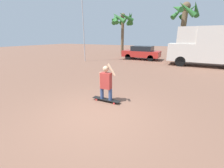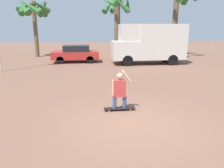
% 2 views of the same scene
% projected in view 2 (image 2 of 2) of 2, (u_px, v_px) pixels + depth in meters
% --- Properties ---
extents(ground_plane, '(80.00, 80.00, 0.00)m').
position_uv_depth(ground_plane, '(133.00, 123.00, 7.00)').
color(ground_plane, brown).
extents(skateboard, '(1.14, 0.23, 0.10)m').
position_uv_depth(skateboard, '(119.00, 108.00, 8.01)').
color(skateboard, black).
rests_on(skateboard, ground_plane).
extents(person_skateboarder, '(0.69, 0.22, 1.42)m').
position_uv_depth(person_skateboarder, '(120.00, 89.00, 7.82)').
color(person_skateboarder, '#384C7A').
rests_on(person_skateboarder, skateboard).
extents(camper_van, '(5.91, 2.08, 3.22)m').
position_uv_depth(camper_van, '(150.00, 43.00, 17.88)').
color(camper_van, black).
rests_on(camper_van, ground_plane).
extents(parked_car_red, '(3.99, 1.87, 1.47)m').
position_uv_depth(parked_car_red, '(76.00, 53.00, 18.93)').
color(parked_car_red, black).
rests_on(parked_car_red, ground_plane).
extents(palm_tree_center_background, '(2.85, 2.90, 5.71)m').
position_uv_depth(palm_tree_center_background, '(117.00, 12.00, 19.78)').
color(palm_tree_center_background, brown).
rests_on(palm_tree_center_background, ground_plane).
extents(palm_tree_far_left, '(3.45, 3.37, 5.70)m').
position_uv_depth(palm_tree_far_left, '(33.00, 10.00, 21.48)').
color(palm_tree_far_left, brown).
rests_on(palm_tree_far_left, ground_plane).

